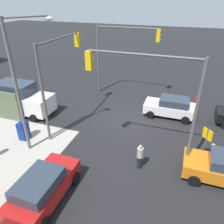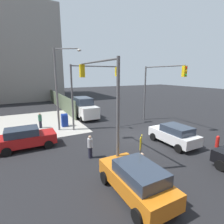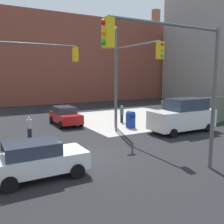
% 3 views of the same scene
% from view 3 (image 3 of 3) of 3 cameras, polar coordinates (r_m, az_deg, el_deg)
% --- Properties ---
extents(ground_plane, '(120.00, 120.00, 0.00)m').
position_cam_3_polar(ground_plane, '(14.02, -5.82, -9.99)').
color(ground_plane, black).
extents(sidewalk_corner, '(12.00, 12.00, 0.01)m').
position_cam_3_polar(sidewalk_corner, '(25.94, 4.54, -1.35)').
color(sidewalk_corner, '#ADA89E').
rests_on(sidewalk_corner, ground).
extents(building_warehouse_north, '(32.00, 18.00, 13.63)m').
position_cam_3_polar(building_warehouse_north, '(49.22, -9.51, 11.17)').
color(building_warehouse_north, brown).
rests_on(building_warehouse_north, ground).
extents(smokestack, '(1.80, 1.80, 17.56)m').
position_cam_3_polar(smokestack, '(54.38, 9.80, 12.98)').
color(smokestack, brown).
rests_on(smokestack, ground).
extents(traffic_signal_nw_corner, '(6.06, 0.36, 6.50)m').
position_cam_3_polar(traffic_signal_nw_corner, '(17.00, -19.07, 8.82)').
color(traffic_signal_nw_corner, '#59595B').
rests_on(traffic_signal_nw_corner, ground).
extents(traffic_signal_se_corner, '(5.93, 0.36, 6.50)m').
position_cam_3_polar(traffic_signal_se_corner, '(10.74, 14.96, 9.40)').
color(traffic_signal_se_corner, '#59595B').
rests_on(traffic_signal_se_corner, ground).
extents(traffic_signal_ne_corner, '(0.36, 5.44, 6.50)m').
position_cam_3_polar(traffic_signal_ne_corner, '(17.60, 4.42, 9.11)').
color(traffic_signal_ne_corner, '#59595B').
rests_on(traffic_signal_ne_corner, ground).
extents(street_lamp_corner, '(1.72, 2.27, 8.00)m').
position_cam_3_polar(street_lamp_corner, '(20.46, 0.77, 9.25)').
color(street_lamp_corner, slate).
rests_on(street_lamp_corner, ground).
extents(mailbox_blue, '(0.56, 0.64, 1.43)m').
position_cam_3_polar(mailbox_blue, '(21.00, 4.27, -1.59)').
color(mailbox_blue, navy).
rests_on(mailbox_blue, ground).
extents(coupe_red, '(2.02, 4.11, 1.62)m').
position_cam_3_polar(coupe_red, '(22.62, -10.63, -0.78)').
color(coupe_red, '#B21919').
rests_on(coupe_red, ground).
extents(sedan_white, '(4.02, 2.02, 1.62)m').
position_cam_3_polar(sedan_white, '(11.40, -16.59, -10.25)').
color(sedan_white, white).
rests_on(sedan_white, ground).
extents(van_white_delivery, '(5.40, 2.32, 2.62)m').
position_cam_3_polar(van_white_delivery, '(20.23, 15.96, -0.80)').
color(van_white_delivery, white).
rests_on(van_white_delivery, ground).
extents(pedestrian_crossing, '(0.36, 0.36, 1.60)m').
position_cam_3_polar(pedestrian_crossing, '(18.09, -18.36, -3.44)').
color(pedestrian_crossing, '#B2B2B7').
rests_on(pedestrian_crossing, ground).
extents(pedestrian_waiting, '(0.36, 0.36, 1.63)m').
position_cam_3_polar(pedestrian_waiting, '(23.30, 2.25, -0.37)').
color(pedestrian_waiting, '#2D664C').
rests_on(pedestrian_waiting, ground).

